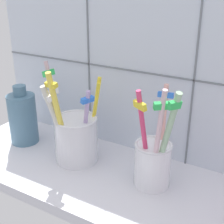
# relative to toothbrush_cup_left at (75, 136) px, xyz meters

# --- Properties ---
(counter_slab) EXTENTS (0.64, 0.22, 0.02)m
(counter_slab) POSITION_rel_toothbrush_cup_left_xyz_m (0.08, -0.02, -0.06)
(counter_slab) COLOR silver
(counter_slab) RESTS_ON ground
(tile_wall_back) EXTENTS (0.64, 0.02, 0.45)m
(tile_wall_back) POSITION_rel_toothbrush_cup_left_xyz_m (0.08, 0.10, 0.15)
(tile_wall_back) COLOR silver
(tile_wall_back) RESTS_ON ground
(toothbrush_cup_left) EXTENTS (0.10, 0.10, 0.19)m
(toothbrush_cup_left) POSITION_rel_toothbrush_cup_left_xyz_m (0.00, 0.00, 0.00)
(toothbrush_cup_left) COLOR silver
(toothbrush_cup_left) RESTS_ON counter_slab
(toothbrush_cup_right) EXTENTS (0.08, 0.09, 0.19)m
(toothbrush_cup_right) POSITION_rel_toothbrush_cup_left_xyz_m (0.16, -0.00, -0.00)
(toothbrush_cup_right) COLOR white
(toothbrush_cup_right) RESTS_ON counter_slab
(ceramic_vase) EXTENTS (0.06, 0.06, 0.12)m
(ceramic_vase) POSITION_rel_toothbrush_cup_left_xyz_m (-0.14, 0.01, 0.00)
(ceramic_vase) COLOR slate
(ceramic_vase) RESTS_ON counter_slab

